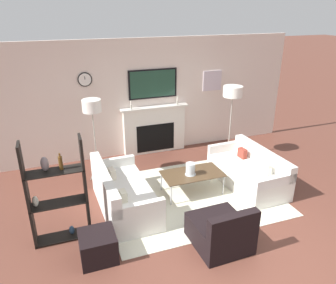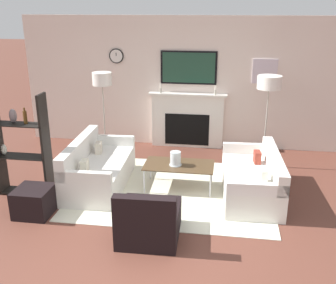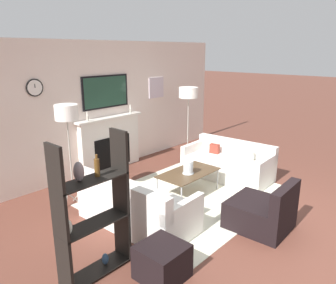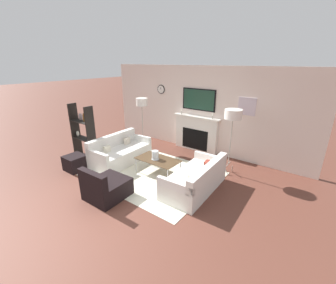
% 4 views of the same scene
% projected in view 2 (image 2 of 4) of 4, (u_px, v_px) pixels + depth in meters
% --- Properties ---
extents(ground_plane, '(60.00, 60.00, 0.00)m').
position_uv_depth(ground_plane, '(150.00, 264.00, 4.62)').
color(ground_plane, brown).
extents(fireplace_wall, '(7.05, 0.28, 2.70)m').
position_uv_depth(fireplace_wall, '(189.00, 89.00, 8.19)').
color(fireplace_wall, silver).
rests_on(fireplace_wall, ground_plane).
extents(area_rug, '(3.17, 2.54, 0.01)m').
position_uv_depth(area_rug, '(173.00, 190.00, 6.48)').
color(area_rug, beige).
rests_on(area_rug, ground_plane).
extents(couch_left, '(0.91, 1.81, 0.79)m').
position_uv_depth(couch_left, '(97.00, 170.00, 6.57)').
color(couch_left, silver).
rests_on(couch_left, ground_plane).
extents(couch_right, '(0.92, 1.77, 0.72)m').
position_uv_depth(couch_right, '(253.00, 180.00, 6.22)').
color(couch_right, silver).
rests_on(couch_right, ground_plane).
extents(armchair, '(0.80, 0.86, 0.74)m').
position_uv_depth(armchair, '(149.00, 221.00, 5.08)').
color(armchair, black).
rests_on(armchair, ground_plane).
extents(coffee_table, '(1.14, 0.62, 0.42)m').
position_uv_depth(coffee_table, '(179.00, 166.00, 6.42)').
color(coffee_table, '#4C3823').
rests_on(coffee_table, ground_plane).
extents(hurricane_candle, '(0.20, 0.20, 0.23)m').
position_uv_depth(hurricane_candle, '(175.00, 159.00, 6.36)').
color(hurricane_candle, silver).
rests_on(hurricane_candle, coffee_table).
extents(floor_lamp_left, '(0.36, 0.36, 1.71)m').
position_uv_depth(floor_lamp_left, '(102.00, 81.00, 7.36)').
color(floor_lamp_left, '#9E998E').
rests_on(floor_lamp_left, ground_plane).
extents(floor_lamp_right, '(0.43, 0.43, 1.72)m').
position_uv_depth(floor_lamp_right, '(269.00, 84.00, 6.92)').
color(floor_lamp_right, '#9E998E').
rests_on(floor_lamp_right, ground_plane).
extents(shelf_unit, '(0.84, 0.28, 1.65)m').
position_uv_depth(shelf_unit, '(21.00, 147.00, 6.13)').
color(shelf_unit, black).
rests_on(shelf_unit, ground_plane).
extents(ottoman, '(0.50, 0.50, 0.41)m').
position_uv_depth(ottoman, '(34.00, 201.00, 5.67)').
color(ottoman, black).
rests_on(ottoman, ground_plane).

